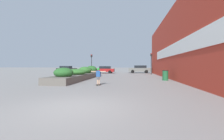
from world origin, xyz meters
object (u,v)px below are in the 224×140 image
object	(u,v)px
skateboarder	(98,74)
car_rightmost	(140,69)
car_leftmost	(105,70)
car_center_left	(193,69)
car_center_right	(67,69)
skateboard	(98,84)
traffic_light_left	(92,61)
traffic_light_right	(151,60)
trash_bin	(165,75)

from	to	relation	value
skateboarder	car_rightmost	world-z (taller)	car_rightmost
car_leftmost	car_rightmost	bearing A→B (deg)	-74.97
car_center_left	car_center_right	world-z (taller)	car_center_left
skateboard	traffic_light_left	size ratio (longest dim) A/B	0.21
car_rightmost	traffic_light_right	distance (m)	6.35
trash_bin	car_rightmost	bearing A→B (deg)	96.11
skateboard	car_center_left	distance (m)	24.85
traffic_light_left	car_center_right	bearing A→B (deg)	146.45
skateboard	car_center_right	distance (m)	23.32
skateboard	car_center_right	bearing A→B (deg)	127.26
skateboard	car_rightmost	world-z (taller)	car_rightmost
trash_bin	traffic_light_left	world-z (taller)	traffic_light_left
skateboarder	car_center_right	distance (m)	23.31
car_center_right	traffic_light_right	world-z (taller)	traffic_light_right
car_rightmost	trash_bin	bearing A→B (deg)	-173.89
skateboard	traffic_light_right	distance (m)	16.67
skateboarder	trash_bin	world-z (taller)	skateboarder
trash_bin	car_leftmost	bearing A→B (deg)	121.70
car_leftmost	car_rightmost	distance (m)	7.48
skateboarder	car_center_right	xyz separation A→B (m)	(-11.70, 20.16, -0.05)
car_center_left	traffic_light_left	distance (m)	19.89
skateboard	car_rightmost	size ratio (longest dim) A/B	0.16
skateboard	traffic_light_right	xyz separation A→B (m)	(5.90, 15.40, 2.42)
trash_bin	traffic_light_right	bearing A→B (deg)	90.45
traffic_light_left	trash_bin	bearing A→B (deg)	-45.02
car_center_left	traffic_light_right	size ratio (longest dim) A/B	1.17
car_rightmost	traffic_light_left	xyz separation A→B (m)	(-9.00, -5.73, 1.59)
trash_bin	traffic_light_left	bearing A→B (deg)	134.98
car_leftmost	traffic_light_right	size ratio (longest dim) A/B	1.10
traffic_light_right	car_leftmost	bearing A→B (deg)	156.03
traffic_light_left	traffic_light_right	world-z (taller)	traffic_light_right
skateboard	traffic_light_left	world-z (taller)	traffic_light_left
skateboard	car_center_left	size ratio (longest dim) A/B	0.17
skateboard	trash_bin	world-z (taller)	trash_bin
car_center_right	car_rightmost	world-z (taller)	car_rightmost
skateboarder	skateboard	bearing A→B (deg)	104.27
car_rightmost	traffic_light_left	distance (m)	10.79
skateboard	car_rightmost	xyz separation A→B (m)	(4.22, 21.30, 0.78)
car_rightmost	traffic_light_right	world-z (taller)	traffic_light_right
car_center_right	traffic_light_right	distance (m)	18.31
skateboard	skateboarder	xyz separation A→B (m)	(0.00, -0.00, 0.78)
car_leftmost	car_center_right	xyz separation A→B (m)	(-8.69, 0.80, 0.04)
trash_bin	car_leftmost	size ratio (longest dim) A/B	0.26
car_rightmost	skateboarder	bearing A→B (deg)	168.80
skateboarder	trash_bin	xyz separation A→B (m)	(5.99, 4.80, -0.33)
car_center_left	car_center_right	size ratio (longest dim) A/B	1.07
skateboard	car_center_left	world-z (taller)	car_center_left
trash_bin	traffic_light_right	world-z (taller)	traffic_light_right
skateboard	car_center_right	world-z (taller)	car_center_right
skateboard	trash_bin	bearing A→B (deg)	45.88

